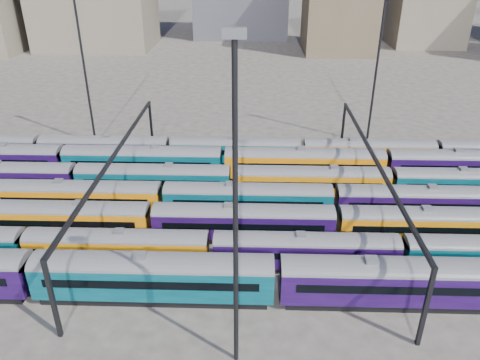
{
  "coord_description": "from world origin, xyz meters",
  "views": [
    {
      "loc": [
        -3.84,
        -48.84,
        29.85
      ],
      "look_at": [
        -5.5,
        3.65,
        3.0
      ],
      "focal_mm": 35.0,
      "sensor_mm": 36.0,
      "label": 1
    }
  ],
  "objects_px": {
    "rake_0": "(277,275)",
    "rake_1": "(211,246)",
    "rake_2": "(337,220)",
    "mast_2": "(235,209)"
  },
  "relations": [
    {
      "from": "rake_0",
      "to": "rake_2",
      "type": "bearing_deg",
      "value": 55.31
    },
    {
      "from": "rake_0",
      "to": "rake_1",
      "type": "relative_size",
      "value": 1.18
    },
    {
      "from": "rake_0",
      "to": "rake_2",
      "type": "height_order",
      "value": "rake_0"
    },
    {
      "from": "mast_2",
      "to": "rake_0",
      "type": "bearing_deg",
      "value": 63.77
    },
    {
      "from": "rake_2",
      "to": "mast_2",
      "type": "xyz_separation_m",
      "value": [
        -10.37,
        -17.0,
        11.34
      ]
    },
    {
      "from": "rake_0",
      "to": "mast_2",
      "type": "bearing_deg",
      "value": -116.23
    },
    {
      "from": "rake_0",
      "to": "rake_1",
      "type": "height_order",
      "value": "rake_0"
    },
    {
      "from": "rake_2",
      "to": "rake_1",
      "type": "bearing_deg",
      "value": -159.52
    },
    {
      "from": "rake_0",
      "to": "rake_1",
      "type": "distance_m",
      "value": 8.19
    },
    {
      "from": "rake_0",
      "to": "rake_2",
      "type": "xyz_separation_m",
      "value": [
        6.92,
        10.0,
        -0.28
      ]
    }
  ]
}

